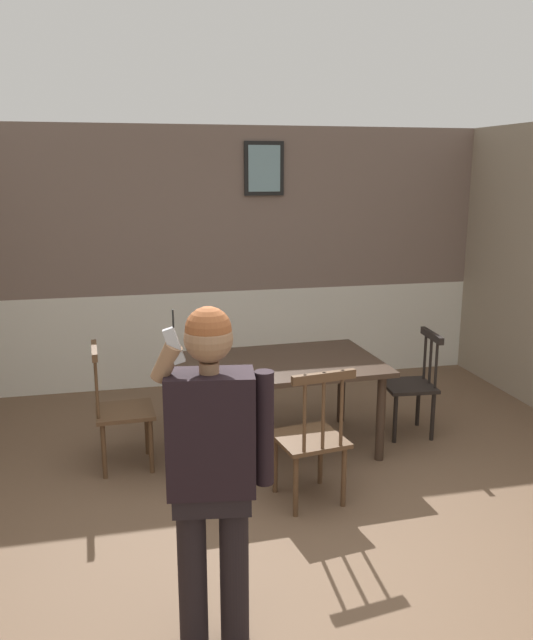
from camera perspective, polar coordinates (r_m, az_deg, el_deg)
The scene contains 7 objects.
ground_plane at distance 4.11m, azimuth 3.31°, elevation -20.24°, with size 7.50×7.50×0.00m, color brown.
room_back_partition at distance 6.84m, azimuth -4.49°, elevation 5.06°, with size 5.84×0.17×2.70m.
dining_table at distance 5.23m, azimuth 0.74°, elevation -4.60°, with size 1.74×1.10×0.75m.
chair_near_window at distance 4.48m, azimuth 4.01°, elevation -10.31°, with size 0.51×0.51×0.99m.
chair_by_doorway at distance 5.11m, azimuth -12.85°, elevation -7.66°, with size 0.46×0.46×0.98m.
chair_at_table_head at distance 5.74m, azimuth 12.76°, elevation -5.54°, with size 0.45×0.45×0.91m.
person_figure at distance 3.04m, azimuth -4.78°, elevation -12.11°, with size 0.56×0.27×1.68m.
Camera 1 is at (-0.98, -3.29, 2.27)m, focal length 36.24 mm.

